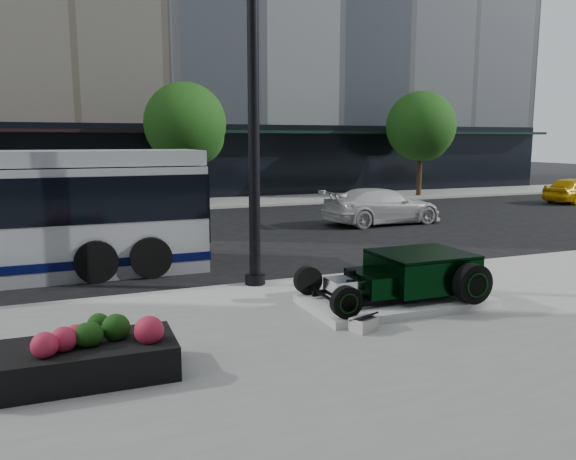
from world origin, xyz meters
name	(u,v)px	position (x,y,z in m)	size (l,w,h in m)	color
ground	(254,266)	(0.00, 0.00, 0.00)	(120.00, 120.00, 0.00)	black
sidewalk_far	(163,205)	(0.00, 14.00, 0.06)	(70.00, 4.00, 0.12)	gray
street_trees	(188,127)	(1.15, 13.07, 3.77)	(29.80, 3.80, 5.70)	black
display_plinth	(395,301)	(1.27, -4.63, 0.20)	(3.40, 1.80, 0.15)	silver
hot_rod	(411,273)	(1.60, -4.63, 0.70)	(3.22, 2.00, 0.81)	black
info_plaque	(364,323)	(0.00, -5.68, 0.24)	(0.48, 0.42, 0.31)	silver
lamppost	(254,110)	(-0.69, -2.20, 3.77)	(0.43, 0.43, 7.90)	black
flower_planter	(85,358)	(-4.25, -5.94, 0.39)	(2.30, 1.17, 0.74)	black
white_sedan	(382,206)	(6.84, 5.07, 0.68)	(1.91, 4.70, 1.36)	silver
yellow_taxi	(576,190)	(19.87, 7.74, 0.66)	(1.56, 3.88, 1.32)	#DFAB0A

